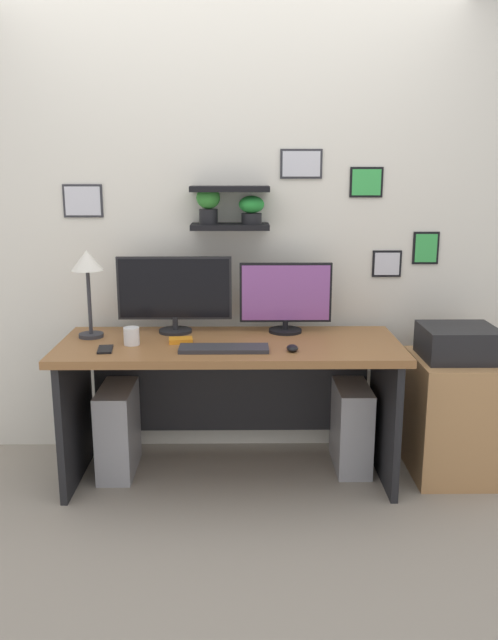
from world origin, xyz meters
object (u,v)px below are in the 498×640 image
(monitor_right, at_px, (286,297))
(coffee_mug, at_px, (132,336))
(keyboard, at_px, (224,349))
(desk, at_px, (230,377))
(printer, at_px, (458,343))
(scissors_tray, at_px, (181,340))
(drawer_cabinet, at_px, (453,416))
(computer_mouse, at_px, (292,348))
(desk_lamp, at_px, (87,270))
(computer_tower_left, at_px, (118,430))
(computer_tower_right, at_px, (351,426))
(monitor_left, at_px, (175,292))
(cell_phone, at_px, (105,349))

(monitor_right, xyz_separation_m, coffee_mug, (-0.80, -0.26, -0.15))
(keyboard, bearing_deg, desk, 83.05)
(printer, bearing_deg, scissors_tray, -178.41)
(drawer_cabinet, bearing_deg, computer_mouse, -167.07)
(desk_lamp, distance_m, printer, 1.97)
(keyboard, height_order, computer_mouse, computer_mouse)
(computer_mouse, distance_m, desk_lamp, 1.14)
(keyboard, height_order, computer_tower_left, keyboard)
(monitor_right, distance_m, keyboard, 0.53)
(desk_lamp, bearing_deg, keyboard, -20.64)
(scissors_tray, bearing_deg, monitor_right, 21.98)
(drawer_cabinet, xyz_separation_m, printer, (0.00, 0.00, 0.41))
(desk, relative_size, coffee_mug, 19.51)
(drawer_cabinet, distance_m, printer, 0.41)
(computer_tower_right, bearing_deg, desk, -174.79)
(desk_lamp, relative_size, printer, 1.22)
(computer_mouse, distance_m, coffee_mug, 0.82)
(printer, bearing_deg, monitor_left, 173.05)
(desk, distance_m, computer_tower_left, 0.68)
(monitor_left, relative_size, desk_lamp, 1.34)
(desk, height_order, computer_tower_left, desk)
(keyboard, relative_size, cell_phone, 3.14)
(desk_lamp, bearing_deg, monitor_left, 13.53)
(keyboard, relative_size, printer, 1.16)
(cell_phone, bearing_deg, computer_tower_left, 83.15)
(scissors_tray, xyz_separation_m, computer_tower_left, (-0.36, 0.08, -0.52))
(desk_lamp, height_order, drawer_cabinet, desk_lamp)
(keyboard, relative_size, scissors_tray, 3.67)
(computer_mouse, xyz_separation_m, cell_phone, (-0.92, 0.02, -0.01))
(monitor_left, bearing_deg, cell_phone, -130.45)
(desk_lamp, relative_size, coffee_mug, 5.13)
(keyboard, height_order, desk_lamp, desk_lamp)
(computer_mouse, distance_m, printer, 0.91)
(coffee_mug, bearing_deg, desk, 11.28)
(monitor_left, relative_size, computer_tower_left, 1.29)
(monitor_left, height_order, computer_tower_left, monitor_left)
(coffee_mug, distance_m, drawer_cabinet, 1.76)
(monitor_left, bearing_deg, desk_lamp, -166.47)
(printer, xyz_separation_m, computer_tower_left, (-1.81, 0.04, -0.49))
(scissors_tray, distance_m, computer_tower_left, 0.64)
(coffee_mug, bearing_deg, keyboard, -13.54)
(monitor_left, bearing_deg, monitor_right, -0.02)
(desk, height_order, drawer_cabinet, desk)
(monitor_right, distance_m, printer, 0.94)
(keyboard, distance_m, cell_phone, 0.58)
(monitor_left, height_order, monitor_right, monitor_left)
(keyboard, bearing_deg, printer, 8.85)
(coffee_mug, bearing_deg, printer, 2.61)
(computer_tower_right, bearing_deg, scissors_tray, -172.37)
(desk_lamp, xyz_separation_m, computer_tower_right, (1.40, 0.01, -0.87))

